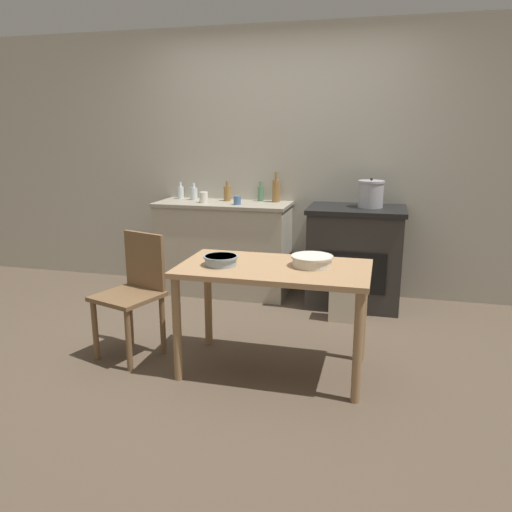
% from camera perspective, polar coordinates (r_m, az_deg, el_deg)
% --- Properties ---
extents(ground_plane, '(14.00, 14.00, 0.00)m').
position_cam_1_polar(ground_plane, '(3.78, -2.01, -10.59)').
color(ground_plane, brown).
extents(wall_back, '(8.00, 0.07, 2.55)m').
position_cam_1_polar(wall_back, '(4.98, 3.10, 10.59)').
color(wall_back, '#B2AD9E').
rests_on(wall_back, ground_plane).
extents(counter_cabinet, '(1.30, 0.55, 0.91)m').
position_cam_1_polar(counter_cabinet, '(4.95, -3.71, 0.95)').
color(counter_cabinet, '#B2A893').
rests_on(counter_cabinet, ground_plane).
extents(stove, '(0.86, 0.64, 0.91)m').
position_cam_1_polar(stove, '(4.68, 11.22, -0.02)').
color(stove, '#2D2B28').
rests_on(stove, ground_plane).
extents(work_table, '(1.23, 0.68, 0.73)m').
position_cam_1_polar(work_table, '(3.26, 2.07, -2.86)').
color(work_table, '#A87F56').
rests_on(work_table, ground_plane).
extents(chair, '(0.50, 0.50, 0.88)m').
position_cam_1_polar(chair, '(3.65, -13.74, -3.82)').
color(chair, brown).
rests_on(chair, ground_plane).
extents(flour_sack, '(0.25, 0.17, 0.40)m').
position_cam_1_polar(flour_sack, '(4.33, 10.07, -4.70)').
color(flour_sack, beige).
rests_on(flour_sack, ground_plane).
extents(stock_pot, '(0.23, 0.23, 0.26)m').
position_cam_1_polar(stock_pot, '(4.59, 12.98, 6.93)').
color(stock_pot, '#A8A8AD').
rests_on(stock_pot, stove).
extents(mixing_bowl_large, '(0.23, 0.23, 0.06)m').
position_cam_1_polar(mixing_bowl_large, '(3.24, -4.04, -0.43)').
color(mixing_bowl_large, '#93A8B2').
rests_on(mixing_bowl_large, work_table).
extents(mixing_bowl_small, '(0.27, 0.27, 0.07)m').
position_cam_1_polar(mixing_bowl_small, '(3.23, 6.43, -0.48)').
color(mixing_bowl_small, silver).
rests_on(mixing_bowl_small, work_table).
extents(bottle_far_left, '(0.07, 0.07, 0.19)m').
position_cam_1_polar(bottle_far_left, '(4.97, -3.30, 7.17)').
color(bottle_far_left, olive).
rests_on(bottle_far_left, counter_cabinet).
extents(bottle_left, '(0.06, 0.06, 0.19)m').
position_cam_1_polar(bottle_left, '(4.95, 0.51, 7.15)').
color(bottle_left, '#517F5B').
rests_on(bottle_left, counter_cabinet).
extents(bottle_mid_left, '(0.07, 0.07, 0.17)m').
position_cam_1_polar(bottle_mid_left, '(5.08, -7.12, 7.13)').
color(bottle_mid_left, silver).
rests_on(bottle_mid_left, counter_cabinet).
extents(bottle_center_left, '(0.08, 0.08, 0.29)m').
position_cam_1_polar(bottle_center_left, '(4.88, 2.32, 7.51)').
color(bottle_center_left, olive).
rests_on(bottle_center_left, counter_cabinet).
extents(bottle_center, '(0.07, 0.07, 0.17)m').
position_cam_1_polar(bottle_center, '(5.20, -8.61, 7.22)').
color(bottle_center, silver).
rests_on(bottle_center, counter_cabinet).
extents(cup_center_right, '(0.08, 0.08, 0.10)m').
position_cam_1_polar(cup_center_right, '(4.86, -6.00, 6.69)').
color(cup_center_right, silver).
rests_on(cup_center_right, counter_cabinet).
extents(cup_mid_right, '(0.07, 0.07, 0.08)m').
position_cam_1_polar(cup_mid_right, '(4.70, -2.16, 6.38)').
color(cup_mid_right, '#4C6B99').
rests_on(cup_mid_right, counter_cabinet).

